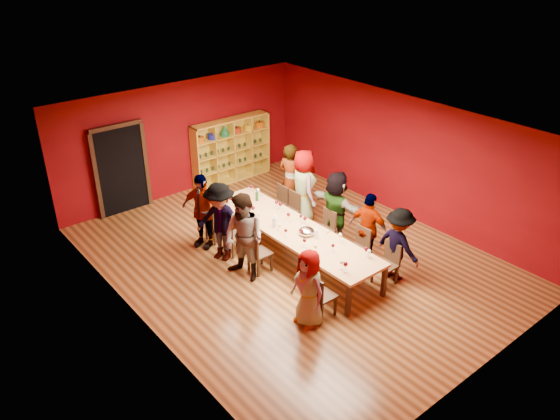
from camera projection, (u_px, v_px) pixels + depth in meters
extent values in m
cube|color=brown|center=(292.00, 258.00, 11.92)|extent=(7.10, 9.10, 0.02)
cube|color=#630409|center=(182.00, 138.00, 14.33)|extent=(7.10, 0.02, 3.00)
cube|color=#630409|center=(489.00, 299.00, 8.12)|extent=(7.10, 0.02, 3.00)
cube|color=#630409|center=(135.00, 253.00, 9.25)|extent=(0.02, 9.10, 3.00)
cube|color=#630409|center=(403.00, 156.00, 13.19)|extent=(0.02, 9.10, 3.00)
cube|color=white|center=(294.00, 126.00, 10.53)|extent=(7.10, 9.10, 0.02)
cube|color=tan|center=(292.00, 229.00, 11.58)|extent=(1.10, 4.50, 0.06)
cube|color=black|center=(348.00, 301.00, 9.99)|extent=(0.08, 0.08, 0.69)
cube|color=black|center=(218.00, 215.00, 12.97)|extent=(0.08, 0.08, 0.69)
cube|color=black|center=(384.00, 281.00, 10.54)|extent=(0.08, 0.08, 0.69)
cube|color=black|center=(251.00, 203.00, 13.52)|extent=(0.08, 0.08, 0.69)
cube|color=black|center=(121.00, 170.00, 13.46)|extent=(1.20, 0.14, 2.20)
cube|color=black|center=(115.00, 126.00, 12.88)|extent=(1.32, 0.06, 0.10)
cube|color=black|center=(96.00, 178.00, 13.04)|extent=(0.10, 0.06, 2.20)
cube|color=black|center=(146.00, 165.00, 13.77)|extent=(0.10, 0.06, 2.20)
cube|color=gold|center=(195.00, 160.00, 14.57)|extent=(0.04, 0.40, 1.80)
cube|color=gold|center=(265.00, 141.00, 15.90)|extent=(0.04, 0.40, 1.80)
cube|color=gold|center=(230.00, 120.00, 14.83)|extent=(2.40, 0.40, 0.04)
cube|color=gold|center=(233.00, 179.00, 15.64)|extent=(2.40, 0.40, 0.04)
cube|color=gold|center=(228.00, 148.00, 15.36)|extent=(2.40, 0.02, 1.80)
cube|color=gold|center=(232.00, 165.00, 15.44)|extent=(2.36, 0.38, 0.03)
cube|color=gold|center=(232.00, 150.00, 15.23)|extent=(2.36, 0.38, 0.03)
cube|color=gold|center=(231.00, 135.00, 15.03)|extent=(2.36, 0.38, 0.03)
cube|color=gold|center=(213.00, 155.00, 14.90)|extent=(0.03, 0.38, 1.76)
cube|color=gold|center=(232.00, 150.00, 15.23)|extent=(0.03, 0.38, 1.76)
cube|color=gold|center=(249.00, 145.00, 15.57)|extent=(0.03, 0.38, 1.76)
cylinder|color=#C8600B|center=(200.00, 140.00, 14.42)|extent=(0.26, 0.26, 0.15)
sphere|color=black|center=(199.00, 136.00, 14.38)|extent=(0.05, 0.05, 0.05)
cylinder|color=navy|center=(212.00, 136.00, 14.65)|extent=(0.26, 0.26, 0.15)
sphere|color=black|center=(212.00, 133.00, 14.60)|extent=(0.05, 0.05, 0.05)
cylinder|color=#1A6A3A|center=(225.00, 134.00, 14.89)|extent=(0.26, 0.26, 0.08)
cone|color=#1A6A3A|center=(224.00, 129.00, 14.82)|extent=(0.24, 0.24, 0.22)
cylinder|color=#9F2A12|center=(237.00, 130.00, 15.10)|extent=(0.26, 0.26, 0.15)
sphere|color=black|center=(237.00, 127.00, 15.05)|extent=(0.05, 0.05, 0.05)
cylinder|color=gold|center=(248.00, 127.00, 15.32)|extent=(0.26, 0.26, 0.15)
sphere|color=black|center=(248.00, 124.00, 15.28)|extent=(0.05, 0.05, 0.05)
cylinder|color=#C8600B|center=(260.00, 124.00, 15.55)|extent=(0.26, 0.26, 0.15)
sphere|color=black|center=(260.00, 121.00, 15.50)|extent=(0.05, 0.05, 0.05)
cylinder|color=#192E1F|center=(201.00, 172.00, 14.84)|extent=(0.07, 0.07, 0.10)
cylinder|color=#192E1F|center=(207.00, 170.00, 14.94)|extent=(0.07, 0.07, 0.10)
cylinder|color=#192E1F|center=(213.00, 169.00, 15.04)|extent=(0.07, 0.07, 0.10)
cylinder|color=#192E1F|center=(218.00, 167.00, 15.15)|extent=(0.07, 0.07, 0.10)
cylinder|color=#192E1F|center=(224.00, 165.00, 15.25)|extent=(0.07, 0.07, 0.10)
cylinder|color=#192E1F|center=(229.00, 164.00, 15.36)|extent=(0.07, 0.07, 0.10)
cylinder|color=#192E1F|center=(235.00, 162.00, 15.46)|extent=(0.07, 0.07, 0.10)
cylinder|color=#192E1F|center=(240.00, 160.00, 15.56)|extent=(0.07, 0.07, 0.10)
cylinder|color=#192E1F|center=(245.00, 159.00, 15.67)|extent=(0.07, 0.07, 0.10)
cylinder|color=#192E1F|center=(250.00, 157.00, 15.77)|extent=(0.07, 0.07, 0.10)
cylinder|color=#192E1F|center=(256.00, 156.00, 15.88)|extent=(0.07, 0.07, 0.10)
cylinder|color=#192E1F|center=(261.00, 154.00, 15.98)|extent=(0.07, 0.07, 0.10)
cylinder|color=#192E1F|center=(200.00, 156.00, 14.63)|extent=(0.07, 0.07, 0.10)
cylinder|color=#192E1F|center=(206.00, 155.00, 14.73)|extent=(0.07, 0.07, 0.10)
cylinder|color=#192E1F|center=(212.00, 153.00, 14.84)|extent=(0.07, 0.07, 0.10)
cylinder|color=#192E1F|center=(217.00, 152.00, 14.94)|extent=(0.07, 0.07, 0.10)
cylinder|color=#192E1F|center=(223.00, 150.00, 15.05)|extent=(0.07, 0.07, 0.10)
cylinder|color=#192E1F|center=(229.00, 149.00, 15.15)|extent=(0.07, 0.07, 0.10)
cylinder|color=#192E1F|center=(234.00, 147.00, 15.25)|extent=(0.07, 0.07, 0.10)
cylinder|color=#192E1F|center=(239.00, 146.00, 15.36)|extent=(0.07, 0.07, 0.10)
cylinder|color=#192E1F|center=(245.00, 144.00, 15.46)|extent=(0.07, 0.07, 0.10)
cylinder|color=#192E1F|center=(250.00, 143.00, 15.56)|extent=(0.07, 0.07, 0.10)
cylinder|color=#192E1F|center=(255.00, 141.00, 15.67)|extent=(0.07, 0.07, 0.10)
cylinder|color=#192E1F|center=(260.00, 140.00, 15.77)|extent=(0.07, 0.07, 0.10)
cube|color=black|center=(323.00, 295.00, 9.99)|extent=(0.42, 0.42, 0.04)
cube|color=black|center=(315.00, 288.00, 9.77)|extent=(0.04, 0.40, 0.44)
cube|color=black|center=(322.00, 313.00, 9.88)|extent=(0.04, 0.04, 0.41)
cube|color=black|center=(335.00, 306.00, 10.07)|extent=(0.04, 0.04, 0.41)
cube|color=black|center=(309.00, 304.00, 10.11)|extent=(0.04, 0.04, 0.41)
cube|color=black|center=(323.00, 298.00, 10.30)|extent=(0.04, 0.04, 0.41)
imported|color=#4E4F53|center=(309.00, 288.00, 9.64)|extent=(0.41, 0.74, 1.51)
cube|color=black|center=(260.00, 253.00, 11.29)|extent=(0.42, 0.42, 0.04)
cube|color=black|center=(252.00, 246.00, 11.07)|extent=(0.04, 0.40, 0.44)
cube|color=black|center=(258.00, 268.00, 11.18)|extent=(0.04, 0.04, 0.41)
cube|color=black|center=(271.00, 263.00, 11.37)|extent=(0.04, 0.04, 0.41)
cube|color=black|center=(249.00, 261.00, 11.42)|extent=(0.04, 0.04, 0.41)
cube|color=black|center=(262.00, 256.00, 11.61)|extent=(0.04, 0.04, 0.41)
imported|color=#151D3B|center=(244.00, 238.00, 10.84)|extent=(0.66, 0.99, 1.87)
cube|color=black|center=(235.00, 236.00, 11.92)|extent=(0.42, 0.42, 0.04)
cube|color=black|center=(227.00, 229.00, 11.70)|extent=(0.04, 0.40, 0.44)
cube|color=black|center=(233.00, 250.00, 11.81)|extent=(0.04, 0.04, 0.41)
cube|color=black|center=(246.00, 245.00, 12.00)|extent=(0.04, 0.04, 0.41)
cube|color=black|center=(224.00, 244.00, 12.05)|extent=(0.04, 0.04, 0.41)
cube|color=black|center=(237.00, 239.00, 12.24)|extent=(0.04, 0.04, 0.41)
imported|color=#131734|center=(220.00, 222.00, 11.51)|extent=(0.88, 1.25, 1.78)
cube|color=black|center=(216.00, 223.00, 12.42)|extent=(0.42, 0.42, 0.04)
cube|color=black|center=(209.00, 217.00, 12.20)|extent=(0.04, 0.40, 0.44)
cube|color=black|center=(215.00, 237.00, 12.31)|extent=(0.04, 0.04, 0.41)
cube|color=black|center=(227.00, 233.00, 12.50)|extent=(0.04, 0.04, 0.41)
cube|color=black|center=(207.00, 232.00, 12.54)|extent=(0.04, 0.04, 0.41)
cube|color=black|center=(219.00, 227.00, 12.73)|extent=(0.04, 0.04, 0.41)
imported|color=white|center=(202.00, 211.00, 12.02)|extent=(0.85, 1.13, 1.75)
cube|color=black|center=(385.00, 265.00, 10.88)|extent=(0.42, 0.42, 0.04)
cube|color=black|center=(393.00, 252.00, 10.87)|extent=(0.04, 0.40, 0.44)
cube|color=black|center=(385.00, 282.00, 10.77)|extent=(0.04, 0.04, 0.41)
cube|color=black|center=(396.00, 275.00, 10.96)|extent=(0.04, 0.04, 0.41)
cube|color=black|center=(372.00, 274.00, 11.00)|extent=(0.04, 0.04, 0.41)
cube|color=black|center=(384.00, 268.00, 11.19)|extent=(0.04, 0.04, 0.41)
imported|color=#6186C7|center=(398.00, 244.00, 10.90)|extent=(0.46, 1.03, 1.57)
cube|color=black|center=(356.00, 249.00, 11.42)|extent=(0.42, 0.42, 0.04)
cube|color=black|center=(363.00, 236.00, 11.42)|extent=(0.04, 0.40, 0.44)
cube|color=black|center=(356.00, 264.00, 11.31)|extent=(0.04, 0.04, 0.41)
cube|color=black|center=(367.00, 259.00, 11.50)|extent=(0.04, 0.04, 0.41)
cube|color=black|center=(344.00, 258.00, 11.55)|extent=(0.04, 0.04, 0.41)
cube|color=black|center=(356.00, 252.00, 11.74)|extent=(0.04, 0.04, 0.41)
imported|color=silver|center=(369.00, 229.00, 11.44)|extent=(0.62, 1.01, 1.60)
cube|color=black|center=(323.00, 231.00, 12.12)|extent=(0.42, 0.42, 0.04)
cube|color=black|center=(330.00, 219.00, 12.12)|extent=(0.04, 0.40, 0.44)
cube|color=black|center=(322.00, 245.00, 12.01)|extent=(0.04, 0.04, 0.41)
cube|color=black|center=(334.00, 240.00, 12.21)|extent=(0.04, 0.04, 0.41)
cube|color=black|center=(312.00, 239.00, 12.25)|extent=(0.04, 0.04, 0.41)
cube|color=black|center=(323.00, 234.00, 12.44)|extent=(0.04, 0.04, 0.41)
imported|color=pink|center=(336.00, 208.00, 12.13)|extent=(0.55, 1.64, 1.74)
cube|color=black|center=(289.00, 211.00, 12.95)|extent=(0.42, 0.42, 0.04)
cube|color=black|center=(295.00, 200.00, 12.95)|extent=(0.04, 0.40, 0.44)
cube|color=black|center=(288.00, 225.00, 12.84)|extent=(0.04, 0.04, 0.41)
cube|color=black|center=(298.00, 220.00, 13.03)|extent=(0.04, 0.04, 0.41)
cube|color=black|center=(278.00, 219.00, 13.07)|extent=(0.04, 0.04, 0.41)
cube|color=black|center=(289.00, 215.00, 13.26)|extent=(0.04, 0.04, 0.41)
imported|color=#141D39|center=(303.00, 187.00, 12.98)|extent=(0.77, 1.02, 1.86)
cube|color=black|center=(277.00, 205.00, 13.26)|extent=(0.42, 0.42, 0.04)
cube|color=black|center=(283.00, 194.00, 13.26)|extent=(0.04, 0.40, 0.44)
cube|color=black|center=(276.00, 217.00, 13.15)|extent=(0.04, 0.04, 0.41)
cube|color=black|center=(286.00, 213.00, 13.34)|extent=(0.04, 0.04, 0.41)
cube|color=black|center=(267.00, 212.00, 13.39)|extent=(0.04, 0.04, 0.41)
cube|color=black|center=(278.00, 208.00, 13.58)|extent=(0.04, 0.04, 0.41)
imported|color=silver|center=(290.00, 181.00, 13.27)|extent=(0.64, 0.78, 1.89)
cylinder|color=white|center=(229.00, 201.00, 12.73)|extent=(0.07, 0.07, 0.01)
cylinder|color=white|center=(229.00, 198.00, 12.70)|extent=(0.01, 0.01, 0.12)
ellipsoid|color=beige|center=(229.00, 194.00, 12.66)|extent=(0.09, 0.09, 0.10)
cylinder|color=white|center=(253.00, 214.00, 12.12)|extent=(0.07, 0.07, 0.01)
cylinder|color=white|center=(253.00, 212.00, 12.09)|extent=(0.01, 0.01, 0.12)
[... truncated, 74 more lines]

